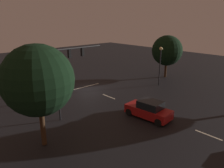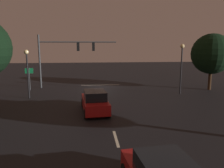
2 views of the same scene
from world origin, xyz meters
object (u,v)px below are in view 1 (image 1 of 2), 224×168
at_px(car_approaching, 149,110).
at_px(tree_right_near, 38,80).
at_px(traffic_signal_assembly, 58,60).
at_px(tree_left_near, 167,51).
at_px(street_lamp_left_kerb, 160,59).
at_px(route_sign, 31,92).
at_px(street_lamp_right_kerb, 58,85).

bearing_deg(car_approaching, tree_right_near, -14.59).
bearing_deg(traffic_signal_assembly, tree_left_near, 169.27).
bearing_deg(traffic_signal_assembly, tree_right_near, 53.68).
bearing_deg(street_lamp_left_kerb, route_sign, -12.48).
bearing_deg(tree_right_near, tree_left_near, -167.65).
bearing_deg(route_sign, tree_left_near, 175.28).
distance_m(traffic_signal_assembly, street_lamp_left_kerb, 13.49).
bearing_deg(tree_left_near, traffic_signal_assembly, -10.73).
relative_size(traffic_signal_assembly, tree_left_near, 1.44).
distance_m(route_sign, tree_right_near, 7.65).
distance_m(car_approaching, street_lamp_right_kerb, 8.57).
distance_m(street_lamp_right_kerb, tree_left_near, 20.11).
relative_size(street_lamp_right_kerb, tree_right_near, 0.64).
bearing_deg(tree_right_near, street_lamp_left_kerb, -170.53).
height_order(street_lamp_left_kerb, tree_right_near, tree_right_near).
bearing_deg(street_lamp_left_kerb, street_lamp_right_kerb, 1.17).
xyz_separation_m(street_lamp_left_kerb, tree_right_near, (18.49, 3.08, 1.25)).
distance_m(traffic_signal_assembly, street_lamp_right_kerb, 6.35).
height_order(car_approaching, street_lamp_right_kerb, street_lamp_right_kerb).
xyz_separation_m(traffic_signal_assembly, street_lamp_right_kerb, (3.12, 5.43, -1.05)).
height_order(car_approaching, tree_right_near, tree_right_near).
relative_size(tree_left_near, tree_right_near, 0.88).
distance_m(traffic_signal_assembly, car_approaching, 11.65).
bearing_deg(route_sign, street_lamp_left_kerb, 167.52).
xyz_separation_m(route_sign, tree_left_near, (-20.87, 1.73, 2.28)).
xyz_separation_m(street_lamp_right_kerb, tree_right_near, (2.91, 2.77, 1.59)).
xyz_separation_m(traffic_signal_assembly, car_approaching, (-3.22, 10.61, -3.60)).
relative_size(car_approaching, tree_left_near, 0.69).
xyz_separation_m(traffic_signal_assembly, tree_left_near, (-16.84, 3.19, -0.22)).
xyz_separation_m(traffic_signal_assembly, route_sign, (4.03, 1.47, -2.50)).
xyz_separation_m(traffic_signal_assembly, street_lamp_left_kerb, (-12.46, 5.12, -0.72)).
bearing_deg(street_lamp_left_kerb, tree_left_near, -156.32).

